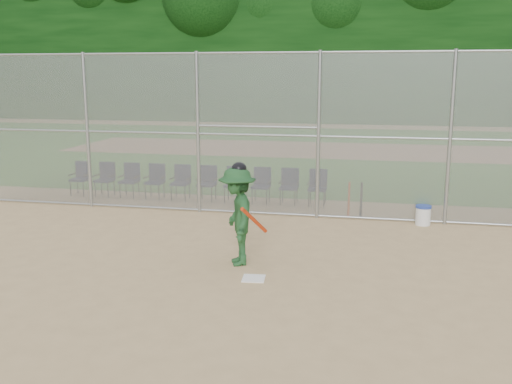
% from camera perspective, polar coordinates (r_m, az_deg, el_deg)
% --- Properties ---
extents(ground, '(100.00, 100.00, 0.00)m').
position_cam_1_polar(ground, '(9.53, -3.13, -9.48)').
color(ground, tan).
rests_on(ground, ground).
extents(grass_strip, '(100.00, 100.00, 0.00)m').
position_cam_1_polar(grass_strip, '(26.90, 6.80, 4.22)').
color(grass_strip, '#2B651E').
rests_on(grass_strip, ground).
extents(dirt_patch_far, '(24.00, 24.00, 0.00)m').
position_cam_1_polar(dirt_patch_far, '(26.90, 6.80, 4.22)').
color(dirt_patch_far, '#A87F5D').
rests_on(dirt_patch_far, ground).
extents(backstop_fence, '(16.09, 0.09, 4.00)m').
position_cam_1_polar(backstop_fence, '(13.85, 2.13, 5.97)').
color(backstop_fence, gray).
rests_on(backstop_fence, ground).
extents(treeline, '(81.00, 60.00, 11.00)m').
position_cam_1_polar(treeline, '(28.75, 7.45, 15.64)').
color(treeline, black).
rests_on(treeline, ground).
extents(home_plate, '(0.42, 0.42, 0.02)m').
position_cam_1_polar(home_plate, '(9.88, -0.24, -8.64)').
color(home_plate, white).
rests_on(home_plate, ground).
extents(batter_at_plate, '(1.12, 1.40, 1.90)m').
position_cam_1_polar(batter_at_plate, '(10.39, -1.88, -2.35)').
color(batter_at_plate, '#1E4C25').
rests_on(batter_at_plate, ground).
extents(water_cooler, '(0.36, 0.36, 0.46)m').
position_cam_1_polar(water_cooler, '(13.83, 16.37, -2.23)').
color(water_cooler, white).
rests_on(water_cooler, ground).
extents(spare_bats, '(0.36, 0.30, 0.84)m').
position_cam_1_polar(spare_bats, '(14.29, 9.87, -0.72)').
color(spare_bats, '#D84C14').
rests_on(spare_bats, ground).
extents(chair_0, '(0.54, 0.52, 0.96)m').
position_cam_1_polar(chair_0, '(17.33, -17.21, 1.29)').
color(chair_0, black).
rests_on(chair_0, ground).
extents(chair_1, '(0.54, 0.52, 0.96)m').
position_cam_1_polar(chair_1, '(16.97, -14.94, 1.21)').
color(chair_1, black).
rests_on(chair_1, ground).
extents(chair_2, '(0.54, 0.52, 0.96)m').
position_cam_1_polar(chair_2, '(16.64, -12.58, 1.13)').
color(chair_2, black).
rests_on(chair_2, ground).
extents(chair_3, '(0.54, 0.52, 0.96)m').
position_cam_1_polar(chair_3, '(16.34, -10.12, 1.04)').
color(chair_3, black).
rests_on(chair_3, ground).
extents(chair_4, '(0.54, 0.52, 0.96)m').
position_cam_1_polar(chair_4, '(16.07, -7.58, 0.94)').
color(chair_4, black).
rests_on(chair_4, ground).
extents(chair_5, '(0.54, 0.52, 0.96)m').
position_cam_1_polar(chair_5, '(15.84, -4.96, 0.84)').
color(chair_5, black).
rests_on(chair_5, ground).
extents(chair_6, '(0.54, 0.52, 0.96)m').
position_cam_1_polar(chair_6, '(15.64, -2.27, 0.73)').
color(chair_6, black).
rests_on(chair_6, ground).
extents(chair_7, '(0.54, 0.52, 0.96)m').
position_cam_1_polar(chair_7, '(15.47, 0.48, 0.63)').
color(chair_7, black).
rests_on(chair_7, ground).
extents(chair_8, '(0.54, 0.52, 0.96)m').
position_cam_1_polar(chair_8, '(15.34, 3.29, 0.51)').
color(chair_8, black).
rests_on(chair_8, ground).
extents(chair_9, '(0.54, 0.52, 0.96)m').
position_cam_1_polar(chair_9, '(15.25, 6.15, 0.40)').
color(chair_9, black).
rests_on(chair_9, ground).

